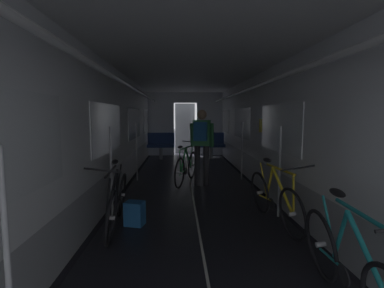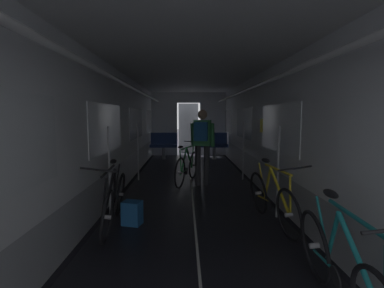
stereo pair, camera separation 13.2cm
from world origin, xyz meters
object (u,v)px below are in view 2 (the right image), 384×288
at_px(person_cyclist_aisle, 202,140).
at_px(backpack_on_floor, 132,213).
at_px(bicycle_teal, 341,269).
at_px(bench_seat_far_left, 164,143).
at_px(bicycle_yellow, 272,199).
at_px(bench_seat_far_right, 214,143).
at_px(bicycle_black, 114,201).
at_px(bicycle_green_in_aisle, 187,167).

bearing_deg(person_cyclist_aisle, backpack_on_floor, -116.84).
distance_m(bicycle_teal, backpack_on_floor, 2.76).
height_order(bench_seat_far_left, bicycle_yellow, bench_seat_far_left).
relative_size(bench_seat_far_right, bicycle_teal, 0.58).
distance_m(bench_seat_far_right, bicycle_black, 6.63).
height_order(bicycle_teal, bicycle_green_in_aisle, bicycle_teal).
relative_size(bench_seat_far_right, bicycle_yellow, 0.58).
xyz_separation_m(bench_seat_far_right, person_cyclist_aisle, (-0.66, -3.98, 0.45)).
bearing_deg(bicycle_yellow, bicycle_teal, -90.92).
relative_size(bicycle_teal, bicycle_yellow, 1.00).
bearing_deg(bicycle_green_in_aisle, bicycle_black, -111.63).
bearing_deg(bicycle_black, bicycle_teal, -40.00).
xyz_separation_m(bench_seat_far_right, bicycle_yellow, (0.19, -6.29, -0.19)).
distance_m(bench_seat_far_left, bicycle_green_in_aisle, 3.80).
bearing_deg(bicycle_teal, bench_seat_far_right, 91.14).
xyz_separation_m(bicycle_black, bicycle_yellow, (2.22, 0.02, 0.00)).
distance_m(bicycle_black, bicycle_teal, 2.86).
distance_m(bench_seat_far_left, bicycle_black, 6.32).
bearing_deg(bicycle_green_in_aisle, bicycle_yellow, -65.39).
bearing_deg(backpack_on_floor, bench_seat_far_left, 90.02).
distance_m(person_cyclist_aisle, backpack_on_floor, 2.65).
relative_size(bicycle_yellow, backpack_on_floor, 4.97).
bearing_deg(backpack_on_floor, person_cyclist_aisle, 63.16).
bearing_deg(bench_seat_far_right, bicycle_black, -107.81).
height_order(bicycle_black, bicycle_teal, same).
distance_m(bicycle_black, bicycle_yellow, 2.22).
relative_size(bicycle_yellow, bicycle_green_in_aisle, 1.04).
xyz_separation_m(bicycle_green_in_aisle, backpack_on_floor, (-0.80, -2.52, -0.21)).
bearing_deg(backpack_on_floor, bench_seat_far_right, 73.89).
bearing_deg(bicycle_teal, backpack_on_floor, 135.48).
relative_size(bench_seat_far_left, bicycle_black, 0.58).
height_order(bench_seat_far_right, backpack_on_floor, bench_seat_far_right).
bearing_deg(person_cyclist_aisle, bicycle_black, -120.34).
distance_m(bench_seat_far_left, bench_seat_far_right, 1.80).
bearing_deg(bicycle_yellow, bicycle_green_in_aisle, 114.61).
bearing_deg(bicycle_teal, bicycle_black, 140.00).
bearing_deg(bench_seat_far_right, bench_seat_far_left, 180.00).
height_order(bicycle_yellow, backpack_on_floor, bicycle_yellow).
height_order(bicycle_black, bicycle_yellow, bicycle_black).
bearing_deg(backpack_on_floor, bicycle_black, -158.69).
relative_size(bench_seat_far_left, backpack_on_floor, 2.89).
distance_m(bicycle_black, bicycle_green_in_aisle, 2.80).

